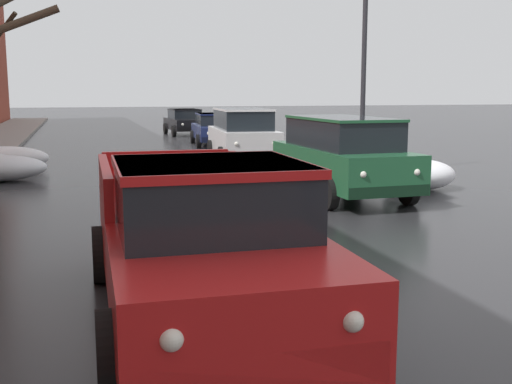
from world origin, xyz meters
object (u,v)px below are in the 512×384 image
object	(u,v)px
suv_green_parked_kerbside_close	(342,154)
sedan_black_queued_behind_truck	(185,121)
pickup_truck_red_approaching_near_lane	(199,240)
suv_white_parked_kerbside_mid	(243,133)
street_lamp_post	(364,63)
sedan_darkblue_parked_far_down_block	(215,128)

from	to	relation	value
suv_green_parked_kerbside_close	sedan_black_queued_behind_truck	size ratio (longest dim) A/B	1.10
suv_green_parked_kerbside_close	sedan_black_queued_behind_truck	xyz separation A→B (m)	(0.03, 21.55, -0.24)
pickup_truck_red_approaching_near_lane	sedan_black_queued_behind_truck	world-z (taller)	pickup_truck_red_approaching_near_lane
suv_white_parked_kerbside_mid	street_lamp_post	bearing A→B (deg)	-56.98
sedan_darkblue_parked_far_down_block	suv_green_parked_kerbside_close	bearing A→B (deg)	-90.77
pickup_truck_red_approaching_near_lane	sedan_darkblue_parked_far_down_block	distance (m)	21.78
suv_green_parked_kerbside_close	sedan_darkblue_parked_far_down_block	distance (m)	14.38
street_lamp_post	suv_green_parked_kerbside_close	bearing A→B (deg)	-121.73
sedan_black_queued_behind_truck	street_lamp_post	distance (m)	18.37
pickup_truck_red_approaching_near_lane	sedan_black_queued_behind_truck	xyz separation A→B (m)	(4.62, 28.42, -0.13)
sedan_darkblue_parked_far_down_block	street_lamp_post	size ratio (longest dim) A/B	0.80
suv_green_parked_kerbside_close	street_lamp_post	bearing A→B (deg)	58.27
sedan_darkblue_parked_far_down_block	pickup_truck_red_approaching_near_lane	bearing A→B (deg)	-102.70
suv_green_parked_kerbside_close	sedan_darkblue_parked_far_down_block	bearing A→B (deg)	89.23
suv_green_parked_kerbside_close	suv_white_parked_kerbside_mid	distance (m)	7.38
pickup_truck_red_approaching_near_lane	sedan_darkblue_parked_far_down_block	world-z (taller)	pickup_truck_red_approaching_near_lane
pickup_truck_red_approaching_near_lane	suv_white_parked_kerbside_mid	size ratio (longest dim) A/B	1.18
pickup_truck_red_approaching_near_lane	street_lamp_post	xyz separation A→B (m)	(6.74, 10.33, 2.30)
suv_white_parked_kerbside_mid	sedan_black_queued_behind_truck	xyz separation A→B (m)	(0.42, 14.18, -0.24)
suv_white_parked_kerbside_mid	street_lamp_post	distance (m)	5.14
suv_white_parked_kerbside_mid	sedan_darkblue_parked_far_down_block	xyz separation A→B (m)	(0.59, 7.01, -0.23)
suv_green_parked_kerbside_close	sedan_black_queued_behind_truck	bearing A→B (deg)	89.93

